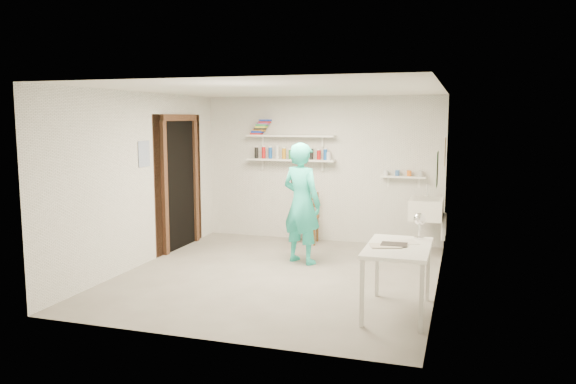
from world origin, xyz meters
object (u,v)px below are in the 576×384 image
(wooden_chair, at_px, (306,217))
(man, at_px, (302,203))
(wall_clock, at_px, (300,181))
(belfast_sink, at_px, (426,209))
(desk_lamp, at_px, (420,219))
(work_table, at_px, (397,280))

(wooden_chair, bearing_deg, man, -82.68)
(wall_clock, relative_size, wooden_chair, 0.36)
(belfast_sink, relative_size, wall_clock, 1.96)
(wooden_chair, bearing_deg, belfast_sink, -12.60)
(man, bearing_deg, belfast_sink, -126.75)
(wall_clock, bearing_deg, desk_lamp, -16.68)
(belfast_sink, bearing_deg, work_table, -92.35)
(man, xyz_separation_m, desk_lamp, (1.72, -1.27, 0.09))
(belfast_sink, distance_m, man, 1.93)
(man, distance_m, desk_lamp, 2.14)
(man, relative_size, wall_clock, 5.56)
(wall_clock, relative_size, work_table, 0.28)
(man, relative_size, work_table, 1.57)
(man, xyz_separation_m, wall_clock, (-0.08, 0.20, 0.28))
(wall_clock, bearing_deg, work_table, -27.04)
(work_table, bearing_deg, belfast_sink, 87.65)
(belfast_sink, height_order, work_table, belfast_sink)
(wall_clock, height_order, desk_lamp, wall_clock)
(man, relative_size, wooden_chair, 2.00)
(man, bearing_deg, wall_clock, -45.03)
(man, bearing_deg, work_table, 154.66)
(wooden_chair, distance_m, work_table, 3.44)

